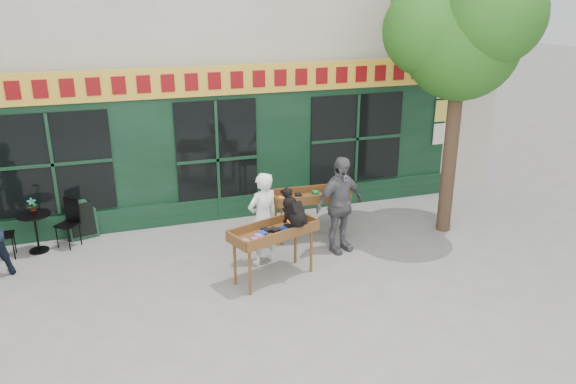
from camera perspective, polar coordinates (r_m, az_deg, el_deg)
name	(u,v)px	position (r m, az deg, el deg)	size (l,w,h in m)	color
ground	(247,265)	(10.27, -4.23, -7.41)	(80.00, 80.00, 0.00)	slate
street_tree	(463,24)	(11.34, 17.36, 15.97)	(3.05, 2.90, 5.60)	#382619
book_cart_center	(274,234)	(9.46, -1.46, -4.31)	(1.62, 1.09, 0.99)	brown
dog	(294,207)	(9.34, 0.66, -1.52)	(0.34, 0.60, 0.60)	black
woman	(263,219)	(10.02, -2.56, -2.71)	(0.62, 0.41, 1.71)	white
book_cart_right	(310,199)	(11.07, 2.28, -0.68)	(1.53, 0.69, 0.99)	brown
man_right	(340,205)	(10.49, 5.26, -1.31)	(1.09, 0.45, 1.85)	#535358
bistro_table	(35,225)	(11.56, -24.29, -3.07)	(0.60, 0.60, 0.76)	black
bistro_chair_right	(70,218)	(11.61, -21.28, -2.49)	(0.51, 0.51, 0.95)	black
potted_plant	(32,206)	(11.44, -24.55, -1.32)	(0.16, 0.11, 0.31)	gray
chalkboard	(83,220)	(11.89, -20.13, -2.65)	(0.59, 0.32, 0.79)	black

